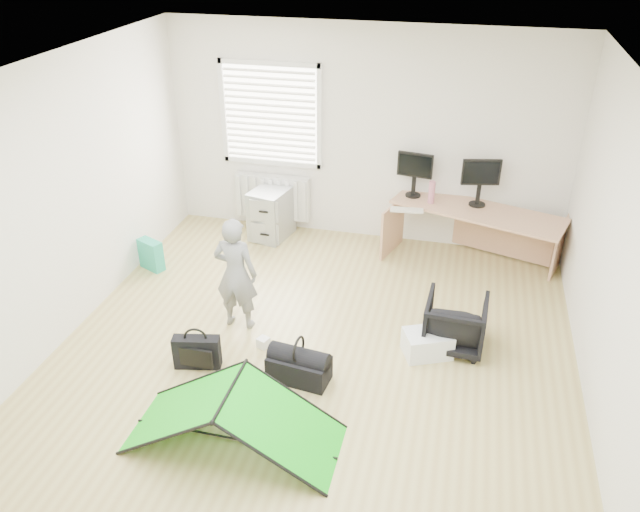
% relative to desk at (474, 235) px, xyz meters
% --- Properties ---
extents(ground, '(5.50, 5.50, 0.00)m').
position_rel_desk_xyz_m(ground, '(-1.44, -2.38, -0.34)').
color(ground, tan).
rests_on(ground, ground).
extents(back_wall, '(5.00, 0.02, 2.70)m').
position_rel_desk_xyz_m(back_wall, '(-1.44, 0.37, 1.01)').
color(back_wall, silver).
rests_on(back_wall, ground).
extents(window, '(1.20, 0.06, 1.20)m').
position_rel_desk_xyz_m(window, '(-2.64, 0.33, 1.21)').
color(window, silver).
rests_on(window, back_wall).
extents(radiator, '(1.00, 0.12, 0.60)m').
position_rel_desk_xyz_m(radiator, '(-2.64, 0.29, 0.11)').
color(radiator, silver).
rests_on(radiator, back_wall).
extents(desk, '(2.12, 1.22, 0.69)m').
position_rel_desk_xyz_m(desk, '(0.00, 0.00, 0.00)').
color(desk, tan).
rests_on(desk, ground).
extents(filing_cabinet, '(0.54, 0.65, 0.66)m').
position_rel_desk_xyz_m(filing_cabinet, '(-2.59, 0.04, -0.01)').
color(filing_cabinet, '#9C9FA1').
rests_on(filing_cabinet, ground).
extents(monitor_left, '(0.44, 0.16, 0.41)m').
position_rel_desk_xyz_m(monitor_left, '(-0.79, 0.22, 0.55)').
color(monitor_left, black).
rests_on(monitor_left, desk).
extents(monitor_right, '(0.46, 0.19, 0.43)m').
position_rel_desk_xyz_m(monitor_right, '(-0.01, 0.13, 0.56)').
color(monitor_right, black).
rests_on(monitor_right, desk).
extents(keyboard, '(0.40, 0.17, 0.02)m').
position_rel_desk_xyz_m(keyboard, '(-0.81, -0.23, 0.35)').
color(keyboard, beige).
rests_on(keyboard, desk).
extents(thermos, '(0.09, 0.09, 0.28)m').
position_rel_desk_xyz_m(thermos, '(-0.56, 0.07, 0.48)').
color(thermos, '#B8677C').
rests_on(thermos, desk).
extents(office_chair, '(0.60, 0.62, 0.54)m').
position_rel_desk_xyz_m(office_chair, '(-0.12, -1.79, -0.07)').
color(office_chair, black).
rests_on(office_chair, ground).
extents(person, '(0.45, 0.30, 1.23)m').
position_rel_desk_xyz_m(person, '(-2.32, -1.95, 0.27)').
color(person, gray).
rests_on(person, ground).
extents(kite, '(1.74, 0.77, 0.54)m').
position_rel_desk_xyz_m(kite, '(-1.79, -3.51, -0.07)').
color(kite, '#12C216').
rests_on(kite, ground).
extents(storage_crate, '(0.53, 0.47, 0.25)m').
position_rel_desk_xyz_m(storage_crate, '(-0.36, -1.99, -0.22)').
color(storage_crate, white).
rests_on(storage_crate, ground).
extents(tote_bag, '(0.34, 0.25, 0.37)m').
position_rel_desk_xyz_m(tote_bag, '(-3.73, -1.12, -0.16)').
color(tote_bag, '#22A382').
rests_on(tote_bag, ground).
extents(laptop_bag, '(0.46, 0.22, 0.33)m').
position_rel_desk_xyz_m(laptop_bag, '(-2.46, -2.69, -0.18)').
color(laptop_bag, black).
rests_on(laptop_bag, ground).
extents(white_box, '(0.13, 0.13, 0.10)m').
position_rel_desk_xyz_m(white_box, '(-1.95, -2.26, -0.29)').
color(white_box, silver).
rests_on(white_box, ground).
extents(duffel_bag, '(0.59, 0.36, 0.25)m').
position_rel_desk_xyz_m(duffel_bag, '(-1.48, -2.65, -0.22)').
color(duffel_bag, black).
rests_on(duffel_bag, ground).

